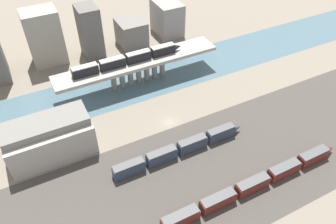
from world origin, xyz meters
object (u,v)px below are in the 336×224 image
Objects in this scene: train_on_bridge at (128,59)px; train_yard_mid at (180,149)px; warehouse_building at (49,137)px; train_yard_near at (256,183)px.

train_yard_mid is at bearing -89.95° from train_on_bridge.
warehouse_building is (-34.11, -21.10, -5.32)m from train_on_bridge.
train_on_bridge is 62.09m from train_yard_near.
train_yard_mid is 1.77× the size of warehouse_building.
train_yard_near is 23.90m from train_yard_mid.
train_on_bridge is at bearing 90.05° from train_yard_mid.
train_yard_near is 61.01m from warehouse_building.
warehouse_building reaches higher than train_yard_mid.
warehouse_building is at bearing 140.22° from train_yard_near.
warehouse_building is (-46.78, 38.94, 4.11)m from train_yard_near.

